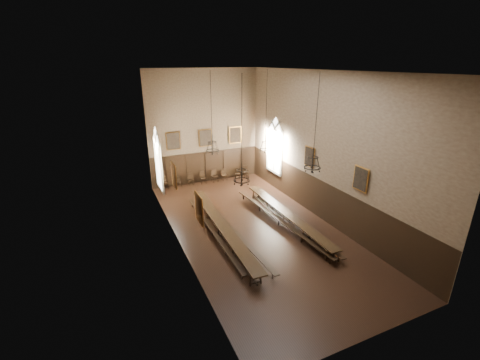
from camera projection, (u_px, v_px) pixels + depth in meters
floor at (254, 229)px, 19.27m from camera, size 9.00×18.00×0.02m
ceiling at (257, 70)px, 16.14m from camera, size 9.00×18.00×0.02m
wall_back at (205, 128)px, 25.42m from camera, size 9.00×0.02×9.00m
wall_front at (385, 230)px, 9.99m from camera, size 9.00×0.02×9.00m
wall_left at (175, 167)px, 15.98m from camera, size 0.02×18.00×9.00m
wall_right at (322, 148)px, 19.43m from camera, size 0.02×18.00×9.00m
wainscot_panelling at (255, 210)px, 18.84m from camera, size 9.00×18.00×2.50m
table_left at (222, 230)px, 18.28m from camera, size 1.07×10.21×0.80m
table_right at (286, 218)px, 19.78m from camera, size 0.74×9.41×0.73m
bench_left_outer at (212, 232)px, 18.40m from camera, size 0.36×9.23×0.42m
bench_left_inner at (232, 231)px, 18.49m from camera, size 0.69×9.68×0.44m
bench_right_inner at (279, 221)px, 19.57m from camera, size 0.94×9.77×0.44m
bench_right_outer at (293, 218)px, 19.93m from camera, size 0.81×9.91×0.45m
chair_0 at (165, 185)px, 25.16m from camera, size 0.53×0.53×0.98m
chair_1 at (178, 184)px, 25.46m from camera, size 0.48×0.48×0.86m
chair_2 at (191, 182)px, 25.96m from camera, size 0.43×0.43×0.96m
chair_3 at (203, 180)px, 26.33m from camera, size 0.46×0.46×0.99m
chair_4 at (215, 178)px, 26.67m from camera, size 0.53×0.53×1.04m
chair_5 at (224, 177)px, 27.05m from camera, size 0.43×0.43×0.94m
chair_6 at (237, 175)px, 27.46m from camera, size 0.49×0.49×0.88m
chair_7 at (246, 174)px, 27.72m from camera, size 0.51×0.51×1.00m
chandelier_back_left at (212, 145)px, 18.91m from camera, size 0.80×0.80×4.67m
chandelier_back_right at (265, 144)px, 21.10m from camera, size 0.77×0.77×5.18m
chandelier_front_left at (242, 173)px, 14.55m from camera, size 0.76×0.76×4.81m
chandelier_front_right at (313, 162)px, 16.60m from camera, size 0.87×0.87×4.91m
portrait_back_0 at (173, 141)px, 24.59m from camera, size 1.10×0.12×1.40m
portrait_back_1 at (205, 138)px, 25.58m from camera, size 1.10×0.12×1.40m
portrait_back_2 at (235, 135)px, 26.58m from camera, size 1.10×0.12×1.40m
portrait_left_0 at (174, 176)px, 17.16m from camera, size 0.12×1.00×1.30m
portrait_left_1 at (199, 209)px, 13.31m from camera, size 0.12×1.00×1.30m
portrait_right_0 at (309, 157)px, 20.52m from camera, size 0.12×1.00×1.30m
portrait_right_1 at (361, 179)px, 16.66m from camera, size 0.12×1.00×1.30m
window_right at (275, 145)px, 24.49m from camera, size 0.20×2.20×4.60m
window_left at (158, 159)px, 21.10m from camera, size 0.20×2.20×4.60m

